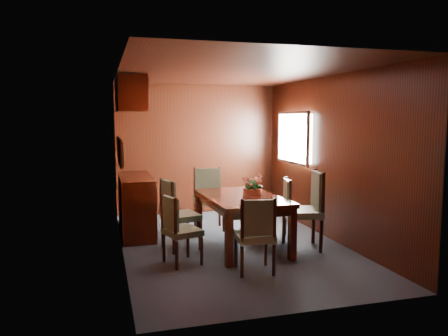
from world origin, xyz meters
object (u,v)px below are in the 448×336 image
object	(u,v)px
chair_head	(256,231)
flower_centerpiece	(252,184)
chair_right_near	(308,205)
chair_left_near	(177,226)
dining_table	(241,203)
sideboard	(136,205)

from	to	relation	value
chair_head	flower_centerpiece	distance (m)	1.25
chair_right_near	chair_head	world-z (taller)	chair_right_near
chair_right_near	chair_head	xyz separation A→B (m)	(-1.03, -0.75, -0.10)
chair_right_near	flower_centerpiece	distance (m)	0.82
chair_right_near	chair_head	size ratio (longest dim) A/B	1.20
chair_left_near	chair_right_near	distance (m)	1.85
chair_left_near	chair_head	distance (m)	0.98
dining_table	chair_head	xyz separation A→B (m)	(-0.16, -1.02, -0.12)
sideboard	chair_right_near	xyz separation A→B (m)	(2.22, -1.42, 0.15)
sideboard	flower_centerpiece	world-z (taller)	flower_centerpiece
dining_table	chair_head	bearing A→B (deg)	-101.08
dining_table	flower_centerpiece	size ratio (longest dim) A/B	5.58
chair_head	flower_centerpiece	size ratio (longest dim) A/B	3.17
sideboard	chair_left_near	size ratio (longest dim) A/B	1.62
sideboard	dining_table	bearing A→B (deg)	-40.53
sideboard	chair_right_near	distance (m)	2.64
chair_right_near	flower_centerpiece	world-z (taller)	chair_right_near
chair_head	flower_centerpiece	world-z (taller)	flower_centerpiece
dining_table	flower_centerpiece	world-z (taller)	flower_centerpiece
chair_left_near	chair_right_near	bearing A→B (deg)	79.18
dining_table	flower_centerpiece	distance (m)	0.34
sideboard	flower_centerpiece	distance (m)	1.90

